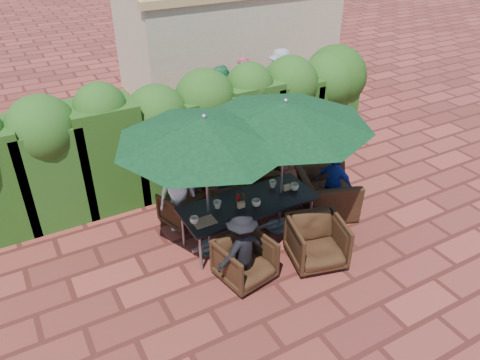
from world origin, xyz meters
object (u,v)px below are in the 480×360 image
chair_near_right (317,240)px  chair_end_right (326,186)px  umbrella_right (285,113)px  chair_far_left (182,206)px  chair_far_right (261,179)px  umbrella_left (205,130)px  chair_near_left (245,258)px  chair_far_mid (225,194)px  dining_table (248,206)px

chair_near_right → chair_end_right: (1.04, 1.11, 0.07)m
umbrella_right → chair_near_right: 2.07m
chair_far_left → chair_near_right: chair_near_right is taller
chair_far_left → chair_far_right: size_ratio=0.88×
chair_far_right → umbrella_left: bearing=50.9°
chair_far_right → chair_end_right: 1.27m
chair_far_left → chair_far_right: chair_far_right is taller
chair_end_right → umbrella_left: bearing=110.0°
umbrella_right → chair_end_right: size_ratio=2.43×
chair_far_right → chair_near_left: chair_near_left is taller
chair_near_right → chair_end_right: size_ratio=0.74×
chair_far_right → chair_near_left: (-1.42, -1.87, 0.00)m
chair_near_right → chair_far_mid: bearing=122.8°
umbrella_left → chair_end_right: umbrella_left is taller
umbrella_left → umbrella_right: 1.35m
chair_far_right → chair_near_right: bearing=103.4°
chair_near_right → dining_table: bearing=136.7°
umbrella_left → chair_end_right: (2.41, -0.00, -1.71)m
dining_table → chair_end_right: size_ratio=2.00×
chair_end_right → dining_table: bearing=112.0°
chair_far_mid → umbrella_left: bearing=60.5°
chair_far_right → chair_near_right: (-0.22, -2.08, 0.04)m
chair_far_mid → chair_end_right: bearing=166.1°
umbrella_right → chair_far_mid: bearing=124.5°
dining_table → chair_far_mid: (0.02, 0.88, -0.28)m
chair_far_left → umbrella_right: bearing=128.6°
chair_end_right → chair_near_right: bearing=157.0°
chair_far_mid → chair_near_left: 1.81m
chair_far_left → chair_near_right: bearing=108.9°
umbrella_right → chair_far_right: umbrella_right is taller
chair_near_left → chair_near_right: size_ratio=0.92×
dining_table → umbrella_right: 1.67m
chair_far_mid → chair_far_right: same height
chair_far_left → chair_near_left: size_ratio=0.88×
chair_far_right → chair_near_right: chair_near_right is taller
umbrella_left → chair_near_right: bearing=-39.0°
chair_near_left → chair_end_right: 2.41m
umbrella_left → chair_far_right: umbrella_left is taller
chair_far_left → chair_near_left: (0.27, -1.81, 0.05)m
chair_far_right → chair_end_right: chair_end_right is taller
umbrella_left → chair_near_left: bearing=-79.0°
chair_far_mid → umbrella_right: bearing=136.7°
dining_table → chair_far_left: 1.30m
chair_near_left → chair_near_right: chair_near_right is taller
chair_far_mid → chair_end_right: (1.68, -0.82, 0.11)m
dining_table → umbrella_left: umbrella_left is taller
chair_far_mid → chair_far_right: bearing=-157.9°
dining_table → chair_near_left: bearing=-122.5°
umbrella_left → chair_near_left: size_ratio=3.46×
umbrella_right → chair_near_left: bearing=-144.9°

